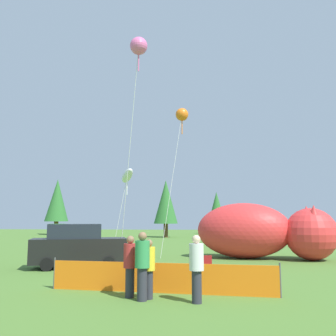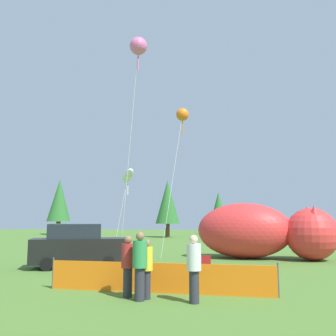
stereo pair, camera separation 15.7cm
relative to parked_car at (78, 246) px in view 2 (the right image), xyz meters
name	(u,v)px [view 2 (the right image)]	position (x,y,z in m)	size (l,w,h in m)	color
ground_plane	(148,275)	(3.60, -1.86, -0.99)	(120.00, 120.00, 0.00)	#4C752D
parked_car	(78,246)	(0.00, 0.00, 0.00)	(4.64, 2.86, 2.04)	black
folding_chair	(206,266)	(5.98, -3.08, -0.46)	(0.68, 0.68, 0.91)	maroon
inflatable_cat	(262,233)	(9.19, 4.78, 0.48)	(8.03, 4.39, 3.18)	red
safety_fence	(159,278)	(4.51, -5.49, -0.53)	(7.21, 0.81, 1.01)	orange
spectator_in_red_shirt	(194,266)	(5.65, -6.80, 0.01)	(0.40, 0.40, 1.84)	#2D2D38
spectator_in_grey_shirt	(128,263)	(3.68, -6.23, -0.02)	(0.39, 0.39, 1.78)	#2D2D38
spectator_in_green_shirt	(140,263)	(4.11, -6.65, 0.05)	(0.42, 0.42, 1.92)	#2D2D38
spectator_in_blue_shirt	(146,266)	(4.26, -6.39, -0.07)	(0.37, 0.37, 1.69)	#2D2D38
kite_pink_octopus	(138,47)	(2.80, -0.15, 9.69)	(1.52, 1.76, 11.17)	silver
kite_white_ghost	(128,176)	(0.74, 7.62, 4.18)	(1.51, 2.34, 5.77)	silver
kite_orange_flower	(182,115)	(4.58, 6.14, 7.94)	(1.63, 2.07, 9.39)	silver
horizon_tree_east	(59,201)	(-14.60, 33.86, 3.78)	(3.25, 3.25, 7.77)	brown
horizon_tree_west	(219,208)	(7.89, 37.02, 2.72)	(2.53, 2.53, 6.04)	brown
horizon_tree_mid	(168,202)	(1.41, 28.05, 3.25)	(2.90, 2.90, 6.92)	brown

